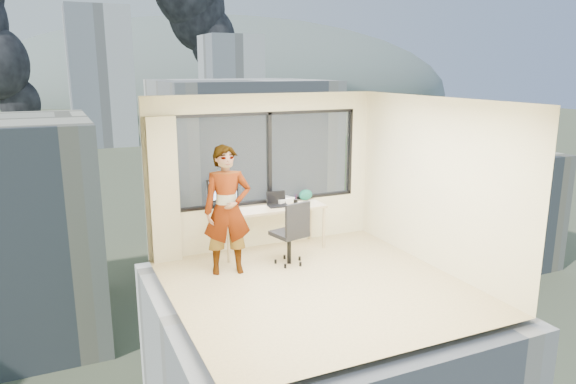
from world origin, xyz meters
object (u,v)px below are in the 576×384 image
desk (272,229)px  laptop (278,200)px  monitor (223,194)px  person (227,210)px  handbag (306,195)px  chair (289,232)px  game_console (282,200)px

desk → laptop: laptop is taller
monitor → desk: bearing=-14.9°
person → handbag: person is taller
chair → handbag: 1.19m
monitor → handbag: bearing=-3.0°
monitor → game_console: bearing=0.4°
desk → monitor: (-0.80, 0.14, 0.64)m
monitor → laptop: (0.92, -0.13, -0.16)m
person → laptop: (1.09, 0.65, -0.11)m
person → monitor: size_ratio=3.58×
game_console → handbag: (0.43, -0.05, 0.05)m
game_console → desk: bearing=-158.5°
monitor → handbag: monitor is taller
monitor → laptop: monitor is taller
person → handbag: size_ratio=7.77×
handbag → chair: bearing=-110.5°
desk → chair: size_ratio=1.72×
desk → game_console: size_ratio=5.36×
handbag → person: bearing=-135.4°
chair → game_console: bearing=59.0°
monitor → laptop: 0.94m
game_console → laptop: size_ratio=0.95×
person → monitor: (0.17, 0.77, 0.05)m
chair → person: size_ratio=0.54×
person → game_console: 1.56m
person → game_console: person is taller
chair → handbag: size_ratio=4.22×
desk → person: size_ratio=0.93×
monitor → person: bearing=-107.8°
desk → laptop: (0.12, 0.01, 0.48)m
person → game_console: (1.27, 0.88, -0.17)m
chair → game_console: 1.02m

